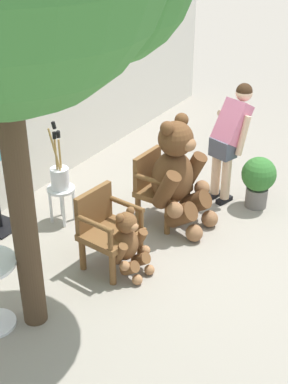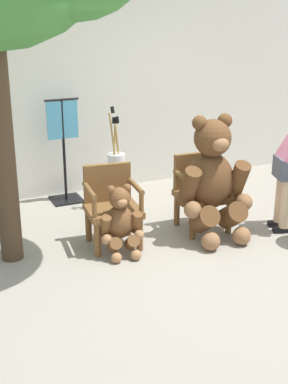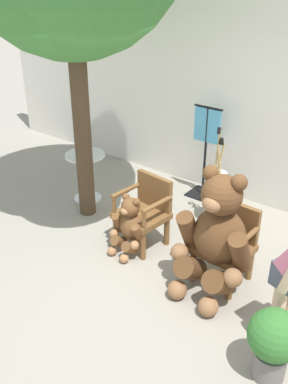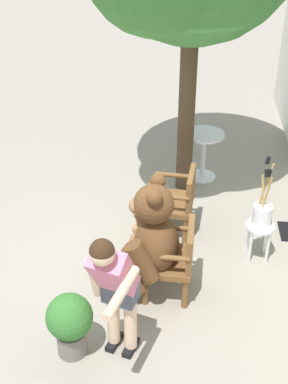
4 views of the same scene
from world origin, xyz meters
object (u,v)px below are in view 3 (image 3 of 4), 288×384
at_px(teddy_bear_large, 216,236).
at_px(clothing_display_stand, 205,150).
at_px(white_stool, 216,198).
at_px(potted_plant, 273,341).
at_px(wooden_chair_right, 227,242).
at_px(teddy_bear_small, 129,226).
at_px(round_side_table, 86,172).
at_px(wooden_chair_left, 145,210).
at_px(brush_bucket, 218,179).

bearing_deg(teddy_bear_large, clothing_display_stand, 123.50).
xyz_separation_m(white_stool, potted_plant, (1.58, -1.90, 0.04)).
xyz_separation_m(teddy_bear_large, clothing_display_stand, (-1.17, 1.77, 0.05)).
distance_m(potted_plant, clothing_display_stand, 3.23).
bearing_deg(wooden_chair_right, teddy_bear_large, -91.46).
height_order(teddy_bear_large, potted_plant, teddy_bear_large).
bearing_deg(teddy_bear_small, potted_plant, -17.48).
bearing_deg(potted_plant, clothing_display_stand, 130.75).
distance_m(teddy_bear_large, round_side_table, 2.52).
bearing_deg(white_stool, wooden_chair_left, -114.44).
height_order(teddy_bear_small, brush_bucket, brush_bucket).
bearing_deg(teddy_bear_large, brush_bucket, 118.10).
height_order(teddy_bear_small, round_side_table, teddy_bear_small).
distance_m(brush_bucket, round_side_table, 1.90).
bearing_deg(wooden_chair_left, clothing_display_stand, 92.82).
bearing_deg(white_stool, teddy_bear_large, -61.97).
bearing_deg(teddy_bear_large, potted_plant, -35.71).
relative_size(wooden_chair_left, teddy_bear_large, 0.62).
xyz_separation_m(round_side_table, clothing_display_stand, (1.27, 1.16, 0.27)).
relative_size(round_side_table, potted_plant, 1.06).
relative_size(brush_bucket, potted_plant, 1.27).
height_order(teddy_bear_small, clothing_display_stand, clothing_display_stand).
distance_m(round_side_table, clothing_display_stand, 1.74).
bearing_deg(teddy_bear_small, wooden_chair_right, 14.21).
xyz_separation_m(teddy_bear_large, potted_plant, (0.93, -0.67, -0.28)).
relative_size(teddy_bear_large, brush_bucket, 1.59).
bearing_deg(wooden_chair_right, teddy_bear_small, -165.79).
distance_m(wooden_chair_left, clothing_display_stand, 1.54).
bearing_deg(round_side_table, clothing_display_stand, 42.53).
relative_size(round_side_table, clothing_display_stand, 0.53).
xyz_separation_m(wooden_chair_left, white_stool, (0.44, 0.97, -0.11)).
distance_m(wooden_chair_right, clothing_display_stand, 1.94).
xyz_separation_m(teddy_bear_small, clothing_display_stand, (-0.06, 1.80, 0.35)).
bearing_deg(brush_bucket, white_stool, 15.58).
xyz_separation_m(wooden_chair_right, teddy_bear_large, (-0.01, -0.26, 0.21)).
distance_m(teddy_bear_small, clothing_display_stand, 1.83).
bearing_deg(teddy_bear_large, wooden_chair_right, 88.54).
bearing_deg(brush_bucket, teddy_bear_small, -109.79).
distance_m(teddy_bear_large, potted_plant, 1.18).
bearing_deg(teddy_bear_small, clothing_display_stand, 92.04).
bearing_deg(wooden_chair_left, white_stool, 65.56).
xyz_separation_m(teddy_bear_large, teddy_bear_small, (-1.11, -0.03, -0.30)).
bearing_deg(round_side_table, teddy_bear_small, -25.52).
relative_size(wooden_chair_right, round_side_table, 1.19).
distance_m(teddy_bear_small, potted_plant, 2.14).
xyz_separation_m(white_stool, brush_bucket, (-0.00, -0.00, 0.27)).
xyz_separation_m(wooden_chair_right, round_side_table, (-2.44, 0.35, -0.01)).
bearing_deg(wooden_chair_left, round_side_table, 165.24).
xyz_separation_m(wooden_chair_left, teddy_bear_large, (1.10, -0.26, 0.21)).
bearing_deg(wooden_chair_left, teddy_bear_small, -92.20).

